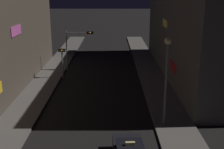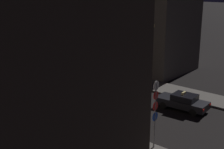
{
  "view_description": "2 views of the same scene",
  "coord_description": "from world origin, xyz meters",
  "px_view_note": "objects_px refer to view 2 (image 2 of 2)",
  "views": [
    {
      "loc": [
        1.37,
        -6.21,
        10.02
      ],
      "look_at": [
        1.48,
        18.35,
        2.67
      ],
      "focal_mm": 45.82,
      "sensor_mm": 36.0,
      "label": 1
    },
    {
      "loc": [
        -21.23,
        -3.77,
        10.68
      ],
      "look_at": [
        2.24,
        16.27,
        1.73
      ],
      "focal_mm": 51.43,
      "sensor_mm": 36.0,
      "label": 2
    }
  ],
  "objects_px": {
    "sign_pole_left": "(155,109)",
    "street_lamp_near_block": "(152,42)",
    "taxi": "(183,102)",
    "traffic_light_left_kerb": "(1,63)"
  },
  "relations": [
    {
      "from": "sign_pole_left",
      "to": "street_lamp_near_block",
      "type": "bearing_deg",
      "value": 35.02
    },
    {
      "from": "traffic_light_left_kerb",
      "to": "sign_pole_left",
      "type": "relative_size",
      "value": 0.79
    },
    {
      "from": "street_lamp_near_block",
      "to": "sign_pole_left",
      "type": "bearing_deg",
      "value": -144.98
    },
    {
      "from": "taxi",
      "to": "street_lamp_near_block",
      "type": "distance_m",
      "value": 7.32
    },
    {
      "from": "taxi",
      "to": "traffic_light_left_kerb",
      "type": "relative_size",
      "value": 1.26
    },
    {
      "from": "street_lamp_near_block",
      "to": "taxi",
      "type": "bearing_deg",
      "value": -118.75
    },
    {
      "from": "traffic_light_left_kerb",
      "to": "sign_pole_left",
      "type": "xyz_separation_m",
      "value": [
        -0.67,
        -19.16,
        0.29
      ]
    },
    {
      "from": "taxi",
      "to": "sign_pole_left",
      "type": "height_order",
      "value": "sign_pole_left"
    },
    {
      "from": "sign_pole_left",
      "to": "street_lamp_near_block",
      "type": "relative_size",
      "value": 0.69
    },
    {
      "from": "taxi",
      "to": "sign_pole_left",
      "type": "distance_m",
      "value": 7.96
    }
  ]
}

